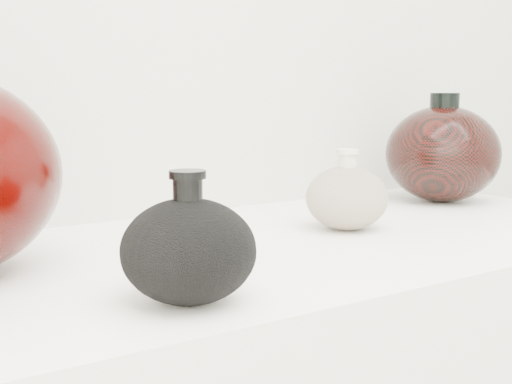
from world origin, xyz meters
TOP-DOWN VIEW (x-y plane):
  - black_gourd_vase at (-0.17, 0.79)m, footprint 0.15×0.15m
  - cream_gourd_vase at (0.18, 0.96)m, footprint 0.12×0.12m
  - right_round_pot at (0.47, 1.05)m, footprint 0.23×0.23m

SIDE VIEW (x-z plane):
  - cream_gourd_vase at x=0.18m, z-range 0.89..1.00m
  - black_gourd_vase at x=-0.17m, z-range 0.89..1.01m
  - right_round_pot at x=0.47m, z-range 0.89..1.08m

